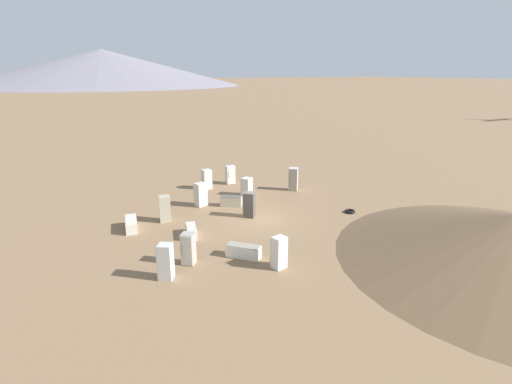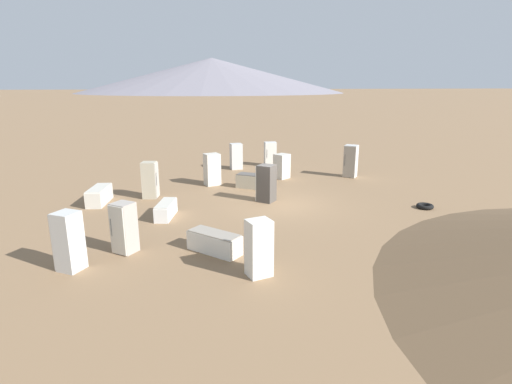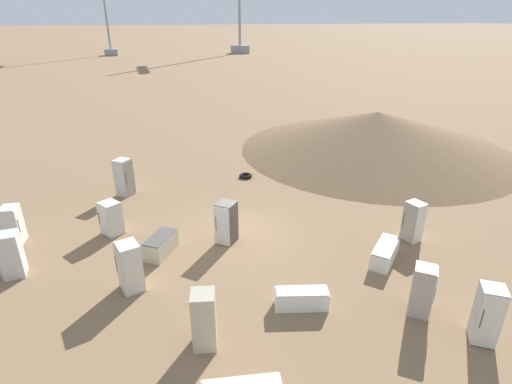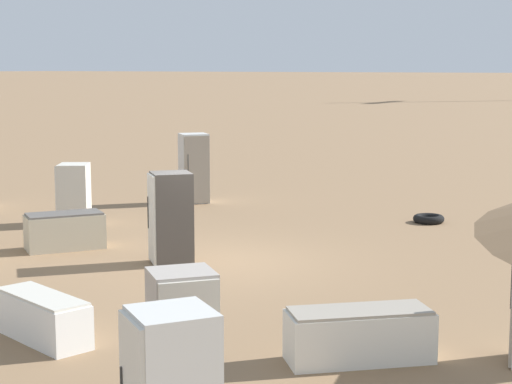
% 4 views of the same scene
% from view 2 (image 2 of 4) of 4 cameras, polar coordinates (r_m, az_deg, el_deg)
% --- Properties ---
extents(ground_plane, '(1000.00, 1000.00, 0.00)m').
position_cam_2_polar(ground_plane, '(18.71, 2.94, -1.70)').
color(ground_plane, '#846647').
extents(mountain_ridge_0, '(182.50, 182.50, 23.52)m').
position_cam_2_polar(mountain_ridge_0, '(292.54, -6.31, 16.23)').
color(mountain_ridge_0, gray).
rests_on(mountain_ridge_0, ground_plane).
extents(discarded_fridge_0, '(0.79, 0.74, 1.70)m').
position_cam_2_polar(discarded_fridge_0, '(11.60, 0.39, -7.99)').
color(discarded_fridge_0, silver).
rests_on(discarded_fridge_0, ground_plane).
extents(discarded_fridge_1, '(1.04, 2.00, 0.76)m').
position_cam_2_polar(discarded_fridge_1, '(20.09, -21.48, -0.45)').
color(discarded_fridge_1, beige).
rests_on(discarded_fridge_1, ground_plane).
extents(discarded_fridge_2, '(1.04, 1.04, 1.76)m').
position_cam_2_polar(discarded_fridge_2, '(18.89, 1.46, 1.25)').
color(discarded_fridge_2, '#4C4742').
rests_on(discarded_fridge_2, ground_plane).
extents(discarded_fridge_3, '(1.72, 1.51, 0.76)m').
position_cam_2_polar(discarded_fridge_3, '(21.50, -0.63, 1.58)').
color(discarded_fridge_3, '#B2A88E').
rests_on(discarded_fridge_3, ground_plane).
extents(discarded_fridge_4, '(0.77, 0.78, 1.68)m').
position_cam_2_polar(discarded_fridge_4, '(26.39, -2.87, 5.12)').
color(discarded_fridge_4, silver).
rests_on(discarded_fridge_4, ground_plane).
extents(discarded_fridge_5, '(0.90, 0.90, 1.70)m').
position_cam_2_polar(discarded_fridge_5, '(13.85, -18.33, -4.88)').
color(discarded_fridge_5, '#A89E93').
rests_on(discarded_fridge_5, ground_plane).
extents(discarded_fridge_6, '(0.94, 0.88, 1.76)m').
position_cam_2_polar(discarded_fridge_6, '(22.18, -6.30, 3.24)').
color(discarded_fridge_6, beige).
rests_on(discarded_fridge_6, ground_plane).
extents(discarded_fridge_7, '(1.02, 1.02, 1.92)m').
position_cam_2_polar(discarded_fridge_7, '(24.67, 13.36, 4.31)').
color(discarded_fridge_7, silver).
rests_on(discarded_fridge_7, ground_plane).
extents(discarded_fridge_8, '(0.84, 0.79, 1.79)m').
position_cam_2_polar(discarded_fridge_8, '(20.17, -14.88, 1.67)').
color(discarded_fridge_8, '#B2A88E').
rests_on(discarded_fridge_8, ground_plane).
extents(discarded_fridge_9, '(1.05, 1.03, 1.45)m').
position_cam_2_polar(discarded_fridge_9, '(23.75, 3.69, 3.70)').
color(discarded_fridge_9, beige).
rests_on(discarded_fridge_9, ground_plane).
extents(discarded_fridge_10, '(1.76, 1.84, 0.69)m').
position_cam_2_polar(discarded_fridge_10, '(13.40, -5.96, -7.15)').
color(discarded_fridge_10, silver).
rests_on(discarded_fridge_10, ground_plane).
extents(discarded_fridge_11, '(1.01, 1.79, 0.65)m').
position_cam_2_polar(discarded_fridge_11, '(17.18, -12.75, -2.48)').
color(discarded_fridge_11, white).
rests_on(discarded_fridge_11, ground_plane).
extents(discarded_fridge_12, '(0.92, 0.91, 1.81)m').
position_cam_2_polar(discarded_fridge_12, '(13.16, -25.23, -6.38)').
color(discarded_fridge_12, silver).
rests_on(discarded_fridge_12, ground_plane).
extents(discarded_fridge_13, '(0.85, 0.70, 1.64)m').
position_cam_2_polar(discarded_fridge_13, '(27.36, 2.04, 5.44)').
color(discarded_fridge_13, silver).
rests_on(discarded_fridge_13, ground_plane).
extents(scrap_tire, '(0.75, 0.75, 0.19)m').
position_cam_2_polar(scrap_tire, '(19.55, 22.99, -1.88)').
color(scrap_tire, black).
rests_on(scrap_tire, ground_plane).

